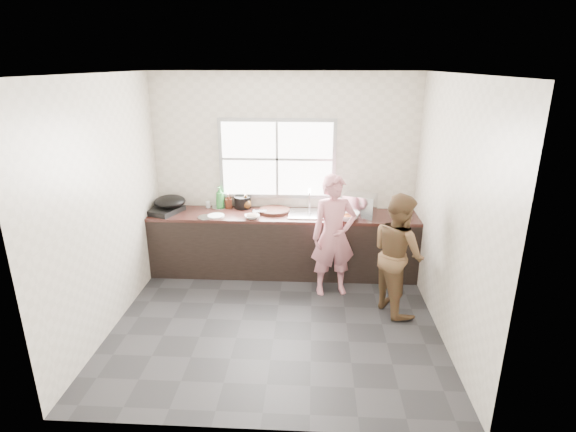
# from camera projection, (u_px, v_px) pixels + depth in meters

# --- Properties ---
(floor) EXTENTS (3.60, 3.20, 0.01)m
(floor) POSITION_uv_depth(u_px,v_px,m) (276.00, 321.00, 5.13)
(floor) COLOR #28282A
(floor) RESTS_ON ground
(ceiling) EXTENTS (3.60, 3.20, 0.01)m
(ceiling) POSITION_uv_depth(u_px,v_px,m) (274.00, 73.00, 4.25)
(ceiling) COLOR silver
(ceiling) RESTS_ON wall_back
(wall_back) EXTENTS (3.60, 0.01, 2.70)m
(wall_back) POSITION_uv_depth(u_px,v_px,m) (285.00, 173.00, 6.20)
(wall_back) COLOR beige
(wall_back) RESTS_ON ground
(wall_left) EXTENTS (0.01, 3.20, 2.70)m
(wall_left) POSITION_uv_depth(u_px,v_px,m) (106.00, 206.00, 4.78)
(wall_left) COLOR beige
(wall_left) RESTS_ON ground
(wall_right) EXTENTS (0.01, 3.20, 2.70)m
(wall_right) POSITION_uv_depth(u_px,v_px,m) (451.00, 212.00, 4.59)
(wall_right) COLOR silver
(wall_right) RESTS_ON ground
(wall_front) EXTENTS (3.60, 0.01, 2.70)m
(wall_front) POSITION_uv_depth(u_px,v_px,m) (256.00, 279.00, 3.17)
(wall_front) COLOR beige
(wall_front) RESTS_ON ground
(cabinet) EXTENTS (3.60, 0.62, 0.82)m
(cabinet) POSITION_uv_depth(u_px,v_px,m) (283.00, 245.00, 6.21)
(cabinet) COLOR black
(cabinet) RESTS_ON floor
(countertop) EXTENTS (3.60, 0.64, 0.04)m
(countertop) POSITION_uv_depth(u_px,v_px,m) (283.00, 215.00, 6.07)
(countertop) COLOR #321914
(countertop) RESTS_ON cabinet
(sink) EXTENTS (0.55, 0.45, 0.02)m
(sink) POSITION_uv_depth(u_px,v_px,m) (309.00, 214.00, 6.04)
(sink) COLOR silver
(sink) RESTS_ON countertop
(faucet) EXTENTS (0.02, 0.02, 0.30)m
(faucet) POSITION_uv_depth(u_px,v_px,m) (309.00, 199.00, 6.19)
(faucet) COLOR silver
(faucet) RESTS_ON countertop
(window_frame) EXTENTS (1.60, 0.05, 1.10)m
(window_frame) POSITION_uv_depth(u_px,v_px,m) (277.00, 159.00, 6.13)
(window_frame) COLOR #9EA0A5
(window_frame) RESTS_ON wall_back
(window_glazing) EXTENTS (1.50, 0.01, 1.00)m
(window_glazing) POSITION_uv_depth(u_px,v_px,m) (277.00, 159.00, 6.11)
(window_glazing) COLOR white
(window_glazing) RESTS_ON window_frame
(woman) EXTENTS (0.59, 0.45, 1.44)m
(woman) POSITION_uv_depth(u_px,v_px,m) (333.00, 240.00, 5.55)
(woman) COLOR #D47F8B
(woman) RESTS_ON floor
(person_side) EXTENTS (0.77, 0.85, 1.43)m
(person_side) POSITION_uv_depth(u_px,v_px,m) (398.00, 253.00, 5.16)
(person_side) COLOR brown
(person_side) RESTS_ON floor
(cutting_board) EXTENTS (0.55, 0.55, 0.04)m
(cutting_board) POSITION_uv_depth(u_px,v_px,m) (274.00, 211.00, 6.13)
(cutting_board) COLOR #311A13
(cutting_board) RESTS_ON countertop
(cleaver) EXTENTS (0.20, 0.13, 0.01)m
(cleaver) POSITION_uv_depth(u_px,v_px,m) (260.00, 211.00, 6.05)
(cleaver) COLOR #A5A6AB
(cleaver) RESTS_ON cutting_board
(bowl_mince) EXTENTS (0.24, 0.24, 0.05)m
(bowl_mince) POSITION_uv_depth(u_px,v_px,m) (252.00, 217.00, 5.88)
(bowl_mince) COLOR silver
(bowl_mince) RESTS_ON countertop
(bowl_crabs) EXTENTS (0.26, 0.26, 0.07)m
(bowl_crabs) POSITION_uv_depth(u_px,v_px,m) (347.00, 218.00, 5.81)
(bowl_crabs) COLOR silver
(bowl_crabs) RESTS_ON countertop
(bowl_held) EXTENTS (0.27, 0.27, 0.07)m
(bowl_held) POSITION_uv_depth(u_px,v_px,m) (337.00, 217.00, 5.82)
(bowl_held) COLOR silver
(bowl_held) RESTS_ON countertop
(black_pot) EXTENTS (0.29, 0.29, 0.17)m
(black_pot) POSITION_uv_depth(u_px,v_px,m) (243.00, 202.00, 6.29)
(black_pot) COLOR black
(black_pot) RESTS_ON countertop
(plate_food) EXTENTS (0.29, 0.29, 0.02)m
(plate_food) POSITION_uv_depth(u_px,v_px,m) (216.00, 216.00, 5.96)
(plate_food) COLOR white
(plate_food) RESTS_ON countertop
(bottle_green) EXTENTS (0.16, 0.16, 0.31)m
(bottle_green) POSITION_uv_depth(u_px,v_px,m) (220.00, 197.00, 6.27)
(bottle_green) COLOR #2B8636
(bottle_green) RESTS_ON countertop
(bottle_brown_tall) EXTENTS (0.11, 0.11, 0.19)m
(bottle_brown_tall) POSITION_uv_depth(u_px,v_px,m) (228.00, 202.00, 6.29)
(bottle_brown_tall) COLOR #421D10
(bottle_brown_tall) RESTS_ON countertop
(bottle_brown_short) EXTENTS (0.18, 0.18, 0.19)m
(bottle_brown_short) POSITION_uv_depth(u_px,v_px,m) (246.00, 202.00, 6.25)
(bottle_brown_short) COLOR #492D12
(bottle_brown_short) RESTS_ON countertop
(glass_jar) EXTENTS (0.07, 0.07, 0.09)m
(glass_jar) POSITION_uv_depth(u_px,v_px,m) (208.00, 205.00, 6.31)
(glass_jar) COLOR silver
(glass_jar) RESTS_ON countertop
(burner) EXTENTS (0.58, 0.58, 0.07)m
(burner) POSITION_uv_depth(u_px,v_px,m) (163.00, 210.00, 6.12)
(burner) COLOR black
(burner) RESTS_ON countertop
(wok) EXTENTS (0.51, 0.51, 0.16)m
(wok) POSITION_uv_depth(u_px,v_px,m) (170.00, 202.00, 6.12)
(wok) COLOR black
(wok) RESTS_ON burner
(dish_rack) EXTENTS (0.48, 0.41, 0.31)m
(dish_rack) POSITION_uv_depth(u_px,v_px,m) (360.00, 206.00, 5.89)
(dish_rack) COLOR #BBBEC2
(dish_rack) RESTS_ON countertop
(pot_lid_left) EXTENTS (0.23, 0.23, 0.01)m
(pot_lid_left) POSITION_uv_depth(u_px,v_px,m) (206.00, 217.00, 5.92)
(pot_lid_left) COLOR #AEB2B5
(pot_lid_left) RESTS_ON countertop
(pot_lid_right) EXTENTS (0.26, 0.26, 0.01)m
(pot_lid_right) POSITION_uv_depth(u_px,v_px,m) (220.00, 207.00, 6.33)
(pot_lid_right) COLOR silver
(pot_lid_right) RESTS_ON countertop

